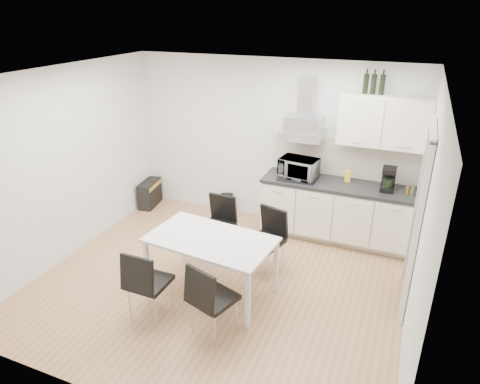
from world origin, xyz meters
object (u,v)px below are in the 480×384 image
at_px(kitchenette, 341,188).
at_px(floor_speaker, 227,204).
at_px(chair_near_right, 214,299).
at_px(chair_near_left, 149,283).
at_px(chair_far_left, 217,228).
at_px(dining_table, 211,244).
at_px(guitar_amp, 150,193).
at_px(chair_far_right, 265,242).

height_order(kitchenette, floor_speaker, kitchenette).
bearing_deg(chair_near_right, chair_near_left, -160.26).
distance_m(chair_far_left, floor_speaker, 1.43).
height_order(dining_table, chair_far_left, chair_far_left).
distance_m(chair_near_left, floor_speaker, 2.80).
height_order(chair_far_left, guitar_amp, chair_far_left).
distance_m(chair_near_left, guitar_amp, 3.03).
height_order(dining_table, chair_near_right, chair_near_right).
distance_m(kitchenette, chair_far_left, 1.91).
bearing_deg(chair_far_left, floor_speaker, -70.03).
xyz_separation_m(chair_near_left, floor_speaker, (-0.29, 2.77, -0.27)).
height_order(chair_far_right, chair_near_left, same).
xyz_separation_m(dining_table, chair_near_right, (0.35, -0.65, -0.23)).
height_order(chair_near_left, floor_speaker, chair_near_left).
height_order(dining_table, floor_speaker, dining_table).
bearing_deg(kitchenette, chair_far_left, -141.58).
xyz_separation_m(dining_table, floor_speaker, (-0.73, 2.10, -0.51)).
relative_size(chair_near_left, floor_speaker, 2.65).
xyz_separation_m(chair_far_left, chair_far_right, (0.74, -0.11, 0.00)).
bearing_deg(chair_far_left, chair_far_right, 173.24).
distance_m(chair_far_left, guitar_amp, 2.14).
height_order(kitchenette, chair_near_right, kitchenette).
xyz_separation_m(dining_table, chair_far_right, (0.46, 0.66, -0.23)).
xyz_separation_m(chair_near_left, chair_near_right, (0.79, 0.02, 0.00)).
bearing_deg(floor_speaker, chair_far_left, -92.06).
bearing_deg(chair_far_left, guitar_amp, -29.06).
height_order(chair_far_right, guitar_amp, chair_far_right).
height_order(chair_far_left, chair_far_right, same).
bearing_deg(floor_speaker, dining_table, -91.43).
distance_m(chair_far_right, floor_speaker, 1.88).
bearing_deg(chair_near_right, chair_far_right, 103.60).
relative_size(chair_near_right, floor_speaker, 2.65).
bearing_deg(floor_speaker, chair_near_right, -89.27).
bearing_deg(chair_far_right, kitchenette, -103.88).
relative_size(chair_near_left, chair_near_right, 1.00).
relative_size(dining_table, chair_far_right, 1.77).
relative_size(kitchenette, chair_near_left, 2.86).
relative_size(chair_near_right, guitar_amp, 1.55).
xyz_separation_m(dining_table, guitar_amp, (-2.12, 1.85, -0.45)).
xyz_separation_m(chair_far_left, chair_near_left, (-0.16, -1.44, 0.00)).
bearing_deg(dining_table, guitar_amp, 144.81).
relative_size(chair_far_right, chair_near_right, 1.00).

